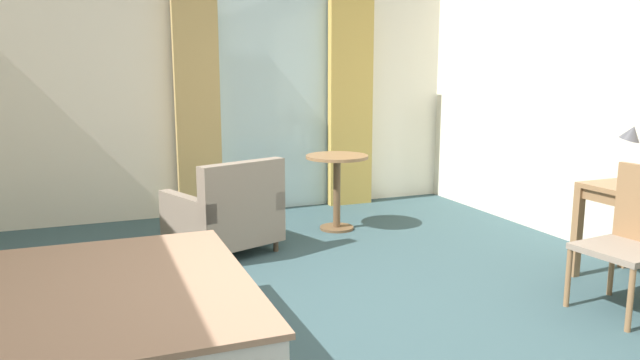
{
  "coord_description": "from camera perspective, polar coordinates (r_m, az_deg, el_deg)",
  "views": [
    {
      "loc": [
        -1.28,
        -3.07,
        1.53
      ],
      "look_at": [
        0.14,
        0.49,
        0.82
      ],
      "focal_mm": 33.44,
      "sensor_mm": 36.0,
      "label": 1
    }
  ],
  "objects": [
    {
      "name": "wall_back",
      "position": [
        6.47,
        -10.37,
        8.33
      ],
      "size": [
        5.74,
        0.12,
        2.61
      ],
      "primitive_type": "cube",
      "color": "silver",
      "rests_on": "ground"
    },
    {
      "name": "curtain_panel_right",
      "position": [
        6.78,
        2.93,
        7.34
      ],
      "size": [
        0.51,
        0.1,
        2.32
      ],
      "primitive_type": "cube",
      "color": "tan",
      "rests_on": "ground"
    },
    {
      "name": "desk_chair",
      "position": [
        4.29,
        27.84,
        -4.62
      ],
      "size": [
        0.53,
        0.53,
        0.93
      ],
      "color": "gray",
      "rests_on": "ground"
    },
    {
      "name": "desk_lamp",
      "position": [
        4.83,
        27.81,
        3.27
      ],
      "size": [
        0.2,
        0.24,
        0.44
      ],
      "color": "#4C4C51",
      "rests_on": "writing_desk"
    },
    {
      "name": "bed",
      "position": [
        3.35,
        -27.24,
        -13.35
      ],
      "size": [
        2.25,
        1.79,
        0.95
      ],
      "color": "olive",
      "rests_on": "ground"
    },
    {
      "name": "armchair_by_window",
      "position": [
        5.09,
        -8.98,
        -3.38
      ],
      "size": [
        0.99,
        0.98,
        0.81
      ],
      "color": "gray",
      "rests_on": "ground"
    },
    {
      "name": "balcony_glass_door",
      "position": [
        6.57,
        -4.33,
        7.13
      ],
      "size": [
        1.28,
        0.02,
        2.3
      ],
      "primitive_type": "cube",
      "color": "silver",
      "rests_on": "ground"
    },
    {
      "name": "curtain_panel_left",
      "position": [
        6.27,
        -11.63,
        6.88
      ],
      "size": [
        0.45,
        0.1,
        2.32
      ],
      "primitive_type": "cube",
      "color": "tan",
      "rests_on": "ground"
    },
    {
      "name": "ground",
      "position": [
        3.69,
        0.83,
        -14.92
      ],
      "size": [
        6.14,
        7.05,
        0.1
      ],
      "primitive_type": "cube",
      "color": "#334C51"
    },
    {
      "name": "round_cafe_table",
      "position": [
        5.73,
        1.63,
        0.43
      ],
      "size": [
        0.6,
        0.6,
        0.73
      ],
      "color": "olive",
      "rests_on": "ground"
    }
  ]
}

